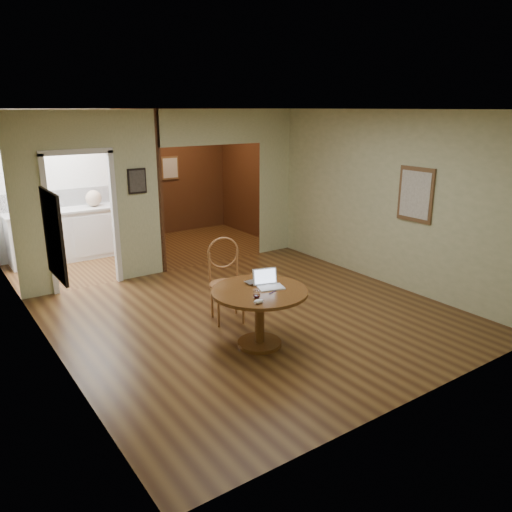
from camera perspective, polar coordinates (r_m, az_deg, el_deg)
floor at (r=6.80m, az=0.13°, el=-6.98°), size 5.00×5.00×0.00m
room_shell at (r=8.89m, az=-14.02°, el=6.85°), size 5.20×7.50×5.00m
dining_table at (r=5.84m, az=0.41°, el=-5.55°), size 1.13×1.13×0.70m
chair at (r=6.56m, az=-3.50°, el=-2.18°), size 0.58×0.58×1.10m
open_laptop at (r=5.85m, az=1.37°, el=-2.97°), size 0.34×0.33×0.21m
closed_laptop at (r=5.97m, az=0.57°, el=-3.02°), size 0.35×0.23×0.03m
mouse at (r=5.37m, az=0.30°, el=-5.21°), size 0.12×0.08×0.05m
wine_glass at (r=5.51m, az=0.08°, el=-4.37°), size 0.08×0.08×0.09m
pen at (r=5.69m, az=1.91°, el=-4.16°), size 0.13×0.05×0.01m
kitchen_cabinet at (r=9.83m, az=-20.81°, el=2.30°), size 2.06×0.60×0.94m
grocery_bag at (r=9.85m, az=-18.07°, el=6.29°), size 0.37×0.34×0.30m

